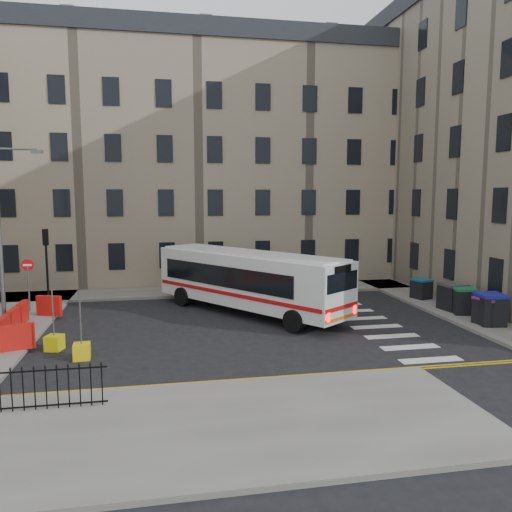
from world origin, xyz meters
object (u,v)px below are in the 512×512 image
object	(u,v)px
wheelie_bin_b	(488,310)
wheelie_bin_e	(421,289)
wheelie_bin_d	(452,296)
bollard_yellow	(54,343)
bollard_chevron	(82,351)
wheelie_bin_a	(490,309)
wheelie_bin_c	(463,300)
bus	(248,279)

from	to	relation	value
wheelie_bin_b	wheelie_bin_e	size ratio (longest dim) A/B	1.13
wheelie_bin_b	wheelie_bin_d	world-z (taller)	wheelie_bin_d
wheelie_bin_e	bollard_yellow	distance (m)	19.82
wheelie_bin_b	bollard_yellow	bearing A→B (deg)	162.47
wheelie_bin_e	bollard_chevron	distance (m)	19.11
wheelie_bin_d	wheelie_bin_e	xyz separation A→B (m)	(-0.11, 2.95, -0.13)
wheelie_bin_a	wheelie_bin_e	xyz separation A→B (m)	(-0.14, 5.94, -0.16)
wheelie_bin_a	bollard_chevron	bearing A→B (deg)	-165.75
wheelie_bin_c	wheelie_bin_e	xyz separation A→B (m)	(-0.19, 3.78, -0.10)
wheelie_bin_a	wheelie_bin_e	size ratio (longest dim) A/B	1.21
wheelie_bin_d	wheelie_bin_b	bearing A→B (deg)	-98.02
wheelie_bin_d	bollard_chevron	size ratio (longest dim) A/B	2.33
wheelie_bin_c	bollard_chevron	xyz separation A→B (m)	(-17.91, -3.36, -0.52)
wheelie_bin_b	wheelie_bin_d	xyz separation A→B (m)	(0.01, 2.95, 0.06)
wheelie_bin_e	bollard_yellow	bearing A→B (deg)	-179.51
wheelie_bin_b	bollard_chevron	bearing A→B (deg)	166.76
wheelie_bin_d	bollard_yellow	bearing A→B (deg)	-179.34
wheelie_bin_a	wheelie_bin_b	size ratio (longest dim) A/B	1.07
wheelie_bin_e	bus	bearing A→B (deg)	169.49
wheelie_bin_d	bollard_yellow	world-z (taller)	wheelie_bin_d
wheelie_bin_b	bus	bearing A→B (deg)	138.07
wheelie_bin_c	wheelie_bin_a	bearing A→B (deg)	-74.60
bollard_chevron	wheelie_bin_e	bearing A→B (deg)	21.95
wheelie_bin_e	bollard_chevron	bearing A→B (deg)	-174.58
bus	bollard_chevron	size ratio (longest dim) A/B	17.93
wheelie_bin_e	wheelie_bin_d	bearing A→B (deg)	-104.39
bus	bollard_chevron	bearing A→B (deg)	-176.66
bus	bollard_yellow	size ratio (longest dim) A/B	17.93
bus	wheelie_bin_e	xyz separation A→B (m)	(10.35, 1.09, -1.08)
bus	wheelie_bin_b	world-z (taller)	bus
bus	wheelie_bin_b	bearing A→B (deg)	-60.74
wheelie_bin_a	wheelie_bin_b	world-z (taller)	wheelie_bin_a
wheelie_bin_b	bollard_chevron	size ratio (longest dim) A/B	2.31
bollard_yellow	bollard_chevron	bearing A→B (deg)	-47.41
wheelie_bin_a	wheelie_bin_e	world-z (taller)	wheelie_bin_a
bus	wheelie_bin_a	world-z (taller)	bus
wheelie_bin_b	bollard_yellow	distance (m)	19.06
bus	wheelie_bin_e	world-z (taller)	bus
bollard_yellow	bollard_chevron	world-z (taller)	same
bollard_chevron	wheelie_bin_b	bearing A→B (deg)	4.00
wheelie_bin_a	wheelie_bin_b	bearing A→B (deg)	139.82
bollard_chevron	bus	bearing A→B (deg)	39.39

